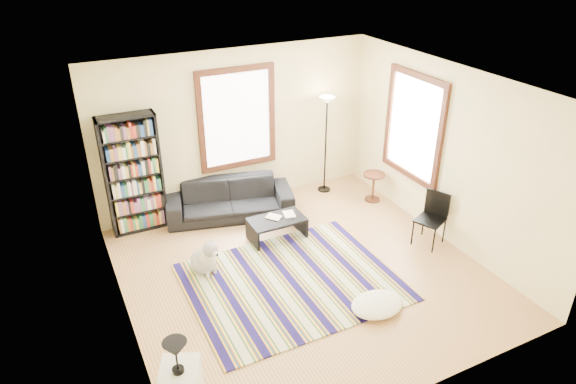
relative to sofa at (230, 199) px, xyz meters
name	(u,v)px	position (x,y,z in m)	size (l,w,h in m)	color
floor	(303,274)	(0.37, -2.05, -0.37)	(5.00, 5.00, 0.10)	tan
ceiling	(306,82)	(0.37, -2.05, 2.53)	(5.00, 5.00, 0.10)	white
wall_back	(236,128)	(0.37, 0.50, 1.08)	(5.00, 0.10, 2.80)	#FFE4AB
wall_front	(429,296)	(0.37, -4.60, 1.08)	(5.00, 0.10, 2.80)	#FFE4AB
wall_left	(110,232)	(-2.18, -2.05, 1.08)	(0.10, 5.00, 2.80)	#FFE4AB
wall_right	(449,154)	(2.92, -2.05, 1.08)	(0.10, 5.00, 2.80)	#FFE4AB
window_back	(237,119)	(0.37, 0.42, 1.28)	(1.20, 0.06, 1.60)	white
window_right	(414,127)	(2.84, -1.25, 1.28)	(0.06, 1.20, 1.60)	white
rug	(292,282)	(0.11, -2.20, -0.31)	(2.92, 2.33, 0.02)	#140D44
sofa	(230,199)	(0.00, 0.00, 0.00)	(2.17, 0.85, 0.63)	black
bookshelf	(133,175)	(-1.50, 0.27, 0.68)	(0.90, 0.30, 2.00)	black
coffee_table	(277,228)	(0.42, -1.04, -0.14)	(0.90, 0.50, 0.36)	black
book_a	(271,220)	(0.32, -1.04, 0.05)	(0.24, 0.18, 0.02)	beige
book_b	(284,215)	(0.57, -0.99, 0.05)	(0.18, 0.24, 0.02)	beige
floor_cushion	(377,304)	(0.85, -3.24, -0.22)	(0.73, 0.55, 0.18)	white
floor_lamp	(326,145)	(1.97, 0.10, 0.61)	(0.30, 0.30, 1.86)	black
side_table	(373,187)	(2.57, -0.66, -0.05)	(0.40, 0.40, 0.54)	#411B10
folding_chair	(430,220)	(2.52, -2.26, 0.11)	(0.42, 0.40, 0.86)	black
table_lamp	(176,357)	(-1.93, -3.77, 0.57)	(0.24, 0.24, 0.38)	black
dog	(203,255)	(-0.94, -1.38, -0.03)	(0.41, 0.58, 0.58)	#B6B6B6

